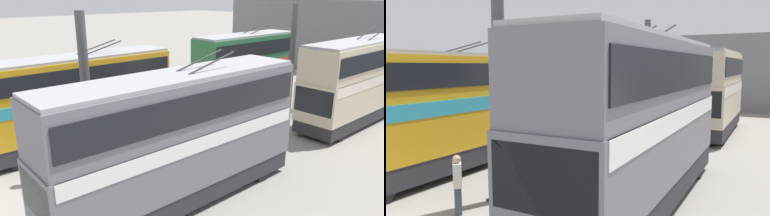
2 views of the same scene
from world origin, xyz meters
The scene contains 9 objects.
depot_back_wall centered at (32.89, 0.00, 3.68)m, with size 0.50×36.00×7.35m.
support_column_near centered at (4.07, 0.00, 3.56)m, with size 0.72×0.72×7.37m.
support_column_far centered at (19.04, 0.00, 3.56)m, with size 0.72×0.72×7.37m.
bus_left_near centered at (5.73, -4.13, 2.97)m, with size 10.97×2.54×5.85m.
bus_left_far centered at (20.07, -4.13, 3.00)m, with size 9.79×2.54×5.91m.
bus_right_near centered at (5.65, 4.13, 2.80)m, with size 10.40×2.54×5.52m.
bus_right_mid centered at (19.12, 4.13, 2.88)m, with size 9.14×2.54×5.69m.
person_aisle_foreground centered at (2.53, 0.37, 0.95)m, with size 0.46×0.47×1.79m.
person_aisle_midway centered at (13.06, -1.00, 0.82)m, with size 0.45×0.31×1.57m.
Camera 2 is at (-5.20, -7.82, 4.38)m, focal length 35.00 mm.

